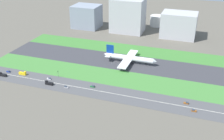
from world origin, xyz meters
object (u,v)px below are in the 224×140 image
at_px(truck_1, 23,73).
at_px(car_0, 186,103).
at_px(airliner, 129,58).
at_px(car_2, 49,79).
at_px(truck_2, 49,83).
at_px(office_tower, 179,25).
at_px(car_5, 194,111).
at_px(car_3, 66,87).
at_px(truck_0, 3,75).
at_px(car_1, 93,86).
at_px(terminal_building, 87,16).
at_px(traffic_light, 58,73).
at_px(hangar_building, 128,15).
at_px(fuel_tank_west, 157,21).
at_px(car_4, 9,71).

relative_size(truck_1, car_0, 1.91).
height_order(airliner, car_2, airliner).
distance_m(car_0, car_2, 141.10).
relative_size(airliner, truck_2, 7.74).
bearing_deg(office_tower, car_0, -80.68).
height_order(airliner, car_0, airliner).
bearing_deg(airliner, truck_2, -128.25).
relative_size(car_2, office_tower, 0.09).
relative_size(car_5, car_3, 1.00).
bearing_deg(airliner, office_tower, 68.97).
bearing_deg(airliner, car_0, -42.71).
bearing_deg(car_3, truck_0, 0.00).
bearing_deg(car_0, truck_2, -175.77).
bearing_deg(car_3, car_1, -157.69).
distance_m(airliner, terminal_building, 155.27).
bearing_deg(terminal_building, car_5, -45.99).
xyz_separation_m(car_2, terminal_building, (-37.32, 182.00, 17.17)).
height_order(airliner, traffic_light, airliner).
distance_m(truck_0, traffic_light, 60.23).
bearing_deg(truck_0, hangar_building, -113.55).
distance_m(airliner, truck_1, 121.19).
xyz_separation_m(car_2, car_5, (148.15, -10.00, 0.00)).
bearing_deg(hangar_building, car_1, -84.66).
distance_m(office_tower, fuel_tank_west, 61.37).
relative_size(car_5, truck_2, 0.52).
bearing_deg(airliner, terminal_building, 132.58).
bearing_deg(hangar_building, fuel_tank_west, 49.92).
relative_size(car_0, fuel_tank_west, 0.20).
height_order(truck_2, fuel_tank_west, fuel_tank_west).
xyz_separation_m(truck_1, hangar_building, (65.54, 182.00, 24.16)).
xyz_separation_m(car_0, hangar_building, (-108.34, 182.00, 24.91)).
xyz_separation_m(car_4, office_tower, (162.81, 182.00, 17.46)).
distance_m(car_1, traffic_light, 44.16).
xyz_separation_m(car_5, truck_2, (-142.21, -0.00, 0.75)).
distance_m(traffic_light, hangar_building, 177.29).
relative_size(car_4, car_5, 1.00).
distance_m(traffic_light, fuel_tank_west, 228.25).
bearing_deg(truck_0, car_0, -177.02).
relative_size(car_4, car_3, 1.00).
xyz_separation_m(car_2, car_3, (25.41, -10.00, 0.00)).
bearing_deg(car_2, car_1, 0.00).
bearing_deg(car_5, truck_0, 0.00).
bearing_deg(car_3, car_0, -175.06).
bearing_deg(terminal_building, fuel_tank_west, 22.63).
height_order(truck_0, car_5, truck_0).
height_order(terminal_building, hangar_building, hangar_building).
bearing_deg(car_5, office_tower, -79.12).
bearing_deg(fuel_tank_west, car_4, -118.29).
bearing_deg(terminal_building, truck_1, -88.57).
distance_m(car_1, office_tower, 192.89).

